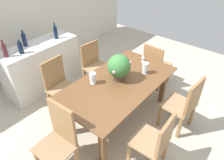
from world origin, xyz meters
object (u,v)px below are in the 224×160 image
at_px(chair_foot_end, 155,64).
at_px(crystal_vase_right, 117,61).
at_px(chair_far_left, 59,83).
at_px(chair_far_right, 94,63).
at_px(wine_bottle_amber, 24,40).
at_px(wine_bottle_dark, 56,32).
at_px(crystal_vase_left, 93,77).
at_px(wine_bottle_clear, 20,48).
at_px(chair_near_right, 186,103).
at_px(kitchen_counter, 42,66).
at_px(chair_near_left, 156,141).
at_px(wine_bottle_green, 5,50).
at_px(wine_glass, 143,57).
at_px(crystal_vase_center_near, 145,67).
at_px(chair_head_end, 60,136).
at_px(flower_centerpiece, 119,67).
at_px(dining_table, 118,88).

relative_size(chair_foot_end, crystal_vase_right, 4.97).
distance_m(chair_far_left, chair_far_right, 0.90).
height_order(wine_bottle_amber, wine_bottle_dark, wine_bottle_dark).
xyz_separation_m(crystal_vase_left, wine_bottle_dark, (0.42, 1.37, 0.23)).
xyz_separation_m(chair_foot_end, wine_bottle_clear, (-1.82, 1.62, 0.55)).
height_order(chair_far_left, chair_near_right, chair_near_right).
bearing_deg(kitchen_counter, chair_near_left, -93.91).
bearing_deg(kitchen_counter, wine_bottle_clear, -166.59).
relative_size(kitchen_counter, wine_bottle_green, 4.88).
xyz_separation_m(chair_near_left, wine_glass, (1.22, 1.00, 0.34)).
bearing_deg(kitchen_counter, wine_bottle_green, -179.60).
bearing_deg(kitchen_counter, wine_bottle_amber, 145.10).
height_order(chair_foot_end, wine_bottle_amber, wine_bottle_amber).
relative_size(kitchen_counter, wine_bottle_amber, 4.86).
relative_size(crystal_vase_left, wine_bottle_amber, 0.60).
bearing_deg(crystal_vase_left, crystal_vase_center_near, -32.18).
bearing_deg(wine_bottle_green, chair_head_end, -101.50).
height_order(flower_centerpiece, crystal_vase_left, flower_centerpiece).
bearing_deg(wine_bottle_amber, crystal_vase_right, -63.30).
distance_m(chair_far_left, wine_bottle_clear, 0.87).
distance_m(crystal_vase_left, wine_bottle_dark, 1.45).
height_order(crystal_vase_center_near, wine_bottle_dark, wine_bottle_dark).
distance_m(dining_table, wine_bottle_amber, 1.93).
bearing_deg(kitchen_counter, chair_head_end, -118.84).
xyz_separation_m(crystal_vase_center_near, crystal_vase_right, (-0.13, 0.49, -0.02)).
relative_size(crystal_vase_left, kitchen_counter, 0.12).
distance_m(wine_glass, wine_bottle_amber, 2.16).
relative_size(dining_table, chair_far_right, 2.13).
bearing_deg(chair_near_right, chair_foot_end, -123.27).
relative_size(crystal_vase_center_near, wine_bottle_clear, 0.78).
relative_size(dining_table, flower_centerpiece, 4.54).
distance_m(crystal_vase_center_near, kitchen_counter, 2.07).
xyz_separation_m(chair_near_left, wine_bottle_clear, (-0.18, 2.58, 0.55)).
xyz_separation_m(crystal_vase_right, wine_bottle_amber, (-0.77, 1.52, 0.23)).
relative_size(flower_centerpiece, wine_bottle_clear, 1.71).
relative_size(dining_table, kitchen_counter, 1.32).
bearing_deg(chair_near_right, wine_bottle_amber, -67.83).
distance_m(crystal_vase_left, wine_bottle_amber, 1.56).
bearing_deg(chair_far_left, crystal_vase_left, -77.76).
height_order(crystal_vase_right, wine_bottle_green, wine_bottle_green).
bearing_deg(wine_bottle_green, crystal_vase_left, -67.81).
height_order(chair_near_right, flower_centerpiece, flower_centerpiece).
bearing_deg(chair_far_left, chair_near_right, -67.80).
height_order(crystal_vase_right, wine_bottle_clear, wine_bottle_clear).
distance_m(dining_table, wine_bottle_clear, 1.79).
bearing_deg(crystal_vase_left, chair_near_right, -60.61).
height_order(chair_near_left, crystal_vase_center_near, crystal_vase_center_near).
height_order(chair_near_right, chair_far_right, chair_near_right).
bearing_deg(chair_far_right, crystal_vase_center_near, -84.39).
distance_m(wine_bottle_amber, wine_bottle_green, 0.45).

